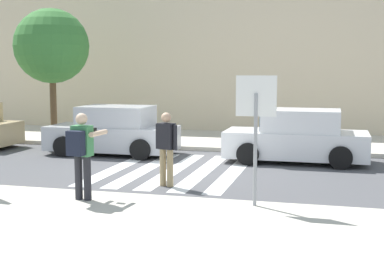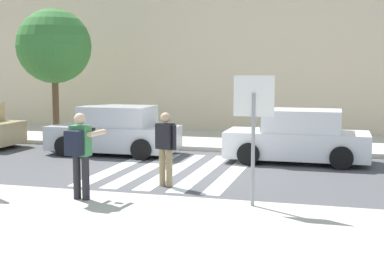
{
  "view_description": "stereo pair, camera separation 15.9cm",
  "coord_description": "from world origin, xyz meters",
  "px_view_note": "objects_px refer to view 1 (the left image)",
  "views": [
    {
      "loc": [
        4.09,
        -13.45,
        2.72
      ],
      "look_at": [
        0.6,
        -0.2,
        1.1
      ],
      "focal_mm": 50.0,
      "sensor_mm": 36.0,
      "label": 1
    },
    {
      "loc": [
        4.24,
        -13.4,
        2.72
      ],
      "look_at": [
        0.6,
        -0.2,
        1.1
      ],
      "focal_mm": 50.0,
      "sensor_mm": 36.0,
      "label": 2
    }
  ],
  "objects_px": {
    "stop_sign": "(256,112)",
    "parked_car_silver": "(113,132)",
    "parked_car_white": "(297,138)",
    "street_tree_west": "(52,46)",
    "photographer_with_backpack": "(82,149)",
    "pedestrian_crossing": "(166,145)"
  },
  "relations": [
    {
      "from": "photographer_with_backpack",
      "to": "street_tree_west",
      "type": "distance_m",
      "value": 10.04
    },
    {
      "from": "photographer_with_backpack",
      "to": "parked_car_silver",
      "type": "xyz_separation_m",
      "value": [
        -2.01,
        6.29,
        -0.44
      ]
    },
    {
      "from": "stop_sign",
      "to": "parked_car_silver",
      "type": "distance_m",
      "value": 8.03
    },
    {
      "from": "stop_sign",
      "to": "street_tree_west",
      "type": "relative_size",
      "value": 0.52
    },
    {
      "from": "stop_sign",
      "to": "pedestrian_crossing",
      "type": "xyz_separation_m",
      "value": [
        -2.31,
        1.77,
        -0.96
      ]
    },
    {
      "from": "photographer_with_backpack",
      "to": "street_tree_west",
      "type": "bearing_deg",
      "value": 122.31
    },
    {
      "from": "stop_sign",
      "to": "photographer_with_backpack",
      "type": "bearing_deg",
      "value": -172.44
    },
    {
      "from": "photographer_with_backpack",
      "to": "pedestrian_crossing",
      "type": "xyz_separation_m",
      "value": [
        1.04,
        2.21,
        -0.19
      ]
    },
    {
      "from": "pedestrian_crossing",
      "to": "parked_car_silver",
      "type": "xyz_separation_m",
      "value": [
        -3.06,
        4.07,
        -0.25
      ]
    },
    {
      "from": "stop_sign",
      "to": "photographer_with_backpack",
      "type": "distance_m",
      "value": 3.47
    },
    {
      "from": "parked_car_white",
      "to": "street_tree_west",
      "type": "distance_m",
      "value": 9.61
    },
    {
      "from": "parked_car_white",
      "to": "street_tree_west",
      "type": "height_order",
      "value": "street_tree_west"
    },
    {
      "from": "stop_sign",
      "to": "parked_car_white",
      "type": "height_order",
      "value": "stop_sign"
    },
    {
      "from": "pedestrian_crossing",
      "to": "parked_car_silver",
      "type": "bearing_deg",
      "value": 126.88
    },
    {
      "from": "parked_car_silver",
      "to": "parked_car_white",
      "type": "distance_m",
      "value": 5.78
    },
    {
      "from": "street_tree_west",
      "to": "parked_car_white",
      "type": "bearing_deg",
      "value": -12.32
    },
    {
      "from": "parked_car_silver",
      "to": "parked_car_white",
      "type": "bearing_deg",
      "value": 0.0
    },
    {
      "from": "photographer_with_backpack",
      "to": "parked_car_white",
      "type": "bearing_deg",
      "value": 59.1
    },
    {
      "from": "stop_sign",
      "to": "pedestrian_crossing",
      "type": "relative_size",
      "value": 1.43
    },
    {
      "from": "stop_sign",
      "to": "parked_car_silver",
      "type": "bearing_deg",
      "value": 132.58
    },
    {
      "from": "pedestrian_crossing",
      "to": "parked_car_silver",
      "type": "relative_size",
      "value": 0.42
    },
    {
      "from": "parked_car_silver",
      "to": "street_tree_west",
      "type": "xyz_separation_m",
      "value": [
        -3.2,
        1.96,
        2.81
      ]
    }
  ]
}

